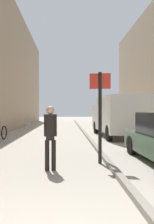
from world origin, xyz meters
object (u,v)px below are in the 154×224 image
(street_sign_post, at_px, (100,109))
(bicycle_leaning, at_px, (0,133))
(cafe_chair_near_window, at_px, (27,122))
(delivery_van, at_px, (118,115))
(pedestrian_main_foreground, at_px, (50,133))

(street_sign_post, bearing_deg, bicycle_leaning, -37.73)
(street_sign_post, distance_m, bicycle_leaning, 6.62)
(street_sign_post, relative_size, cafe_chair_near_window, 2.77)
(delivery_van, height_order, cafe_chair_near_window, delivery_van)
(cafe_chair_near_window, bearing_deg, pedestrian_main_foreground, 114.98)
(street_sign_post, xyz_separation_m, bicycle_leaning, (-4.24, 4.95, -1.16))
(pedestrian_main_foreground, distance_m, cafe_chair_near_window, 13.03)
(delivery_van, height_order, bicycle_leaning, delivery_van)
(bicycle_leaning, height_order, cafe_chair_near_window, bicycle_leaning)
(pedestrian_main_foreground, xyz_separation_m, cafe_chair_near_window, (-2.77, 12.72, -0.39))
(street_sign_post, xyz_separation_m, cafe_chair_near_window, (-4.13, 12.01, -1.00))
(street_sign_post, relative_size, bicycle_leaning, 1.47)
(delivery_van, bearing_deg, bicycle_leaning, -167.59)
(street_sign_post, bearing_deg, pedestrian_main_foreground, 39.21)
(delivery_van, distance_m, street_sign_post, 6.88)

